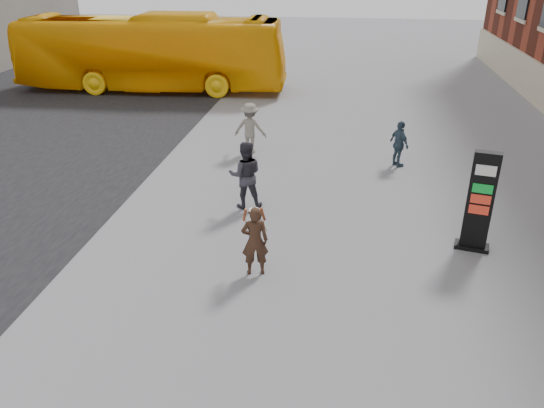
# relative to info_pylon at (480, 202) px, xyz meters

# --- Properties ---
(ground) EXTENTS (100.00, 100.00, 0.00)m
(ground) POSITION_rel_info_pylon_xyz_m (-4.06, -1.45, -1.19)
(ground) COLOR #9E9EA3
(info_pylon) EXTENTS (0.83, 0.54, 2.39)m
(info_pylon) POSITION_rel_info_pylon_xyz_m (0.00, 0.00, 0.00)
(info_pylon) COLOR black
(info_pylon) RESTS_ON ground
(woman) EXTENTS (0.69, 0.65, 1.58)m
(woman) POSITION_rel_info_pylon_xyz_m (-4.85, -1.77, -0.38)
(woman) COLOR #352015
(woman) RESTS_ON ground
(bus) EXTENTS (13.27, 3.70, 3.66)m
(bus) POSITION_rel_info_pylon_xyz_m (-12.78, 14.28, 0.64)
(bus) COLOR #FFB90B
(bus) RESTS_ON road
(pedestrian_a) EXTENTS (1.02, 0.86, 1.85)m
(pedestrian_a) POSITION_rel_info_pylon_xyz_m (-5.67, 1.47, -0.27)
(pedestrian_a) COLOR #302F38
(pedestrian_a) RESTS_ON ground
(pedestrian_b) EXTENTS (1.16, 0.72, 1.73)m
(pedestrian_b) POSITION_rel_info_pylon_xyz_m (-6.32, 5.77, -0.33)
(pedestrian_b) COLOR gray
(pedestrian_b) RESTS_ON ground
(pedestrian_c) EXTENTS (0.78, 0.94, 1.50)m
(pedestrian_c) POSITION_rel_info_pylon_xyz_m (-1.37, 5.16, -0.44)
(pedestrian_c) COLOR #364C5D
(pedestrian_c) RESTS_ON ground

